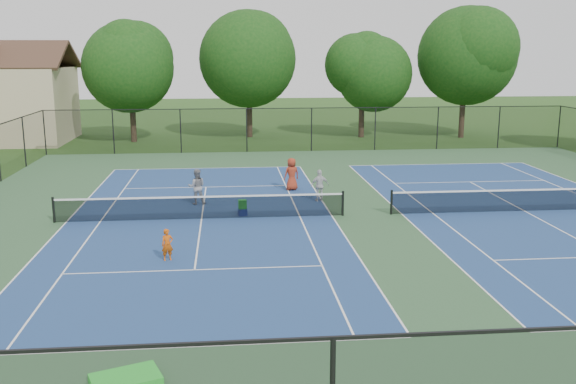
{
  "coord_description": "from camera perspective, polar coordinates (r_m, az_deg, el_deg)",
  "views": [
    {
      "loc": [
        -5.9,
        -26.03,
        6.84
      ],
      "look_at": [
        -3.48,
        -1.0,
        1.3
      ],
      "focal_mm": 40.0,
      "sensor_mm": 36.0,
      "label": 1
    }
  ],
  "objects": [
    {
      "name": "bystander_a",
      "position": [
        29.74,
        2.84,
        0.58
      ],
      "size": [
        0.93,
        0.53,
        1.49
      ],
      "primitive_type": "imported",
      "rotation": [
        0.0,
        0.0,
        3.34
      ],
      "color": "silver",
      "rests_on": "ground"
    },
    {
      "name": "tree_back_c",
      "position": [
        52.2,
        6.65,
        10.85
      ],
      "size": [
        6.0,
        6.0,
        8.4
      ],
      "color": "#2D2116",
      "rests_on": "ground"
    },
    {
      "name": "court_pad",
      "position": [
        27.55,
        7.03,
        -2.04
      ],
      "size": [
        36.0,
        36.0,
        0.01
      ],
      "primitive_type": "cube",
      "color": "#2F5332",
      "rests_on": "ground"
    },
    {
      "name": "tennis_court_left",
      "position": [
        26.91,
        -7.69,
        -2.2
      ],
      "size": [
        12.0,
        23.83,
        1.07
      ],
      "color": "navy",
      "rests_on": "ground"
    },
    {
      "name": "green_tarp",
      "position": [
        14.42,
        -14.23,
        -15.86
      ],
      "size": [
        1.62,
        1.32,
        0.18
      ],
      "primitive_type": "cube",
      "rotation": [
        0.0,
        0.0,
        0.37
      ],
      "color": "green",
      "rests_on": "ground"
    },
    {
      "name": "ball_hopper",
      "position": [
        27.19,
        -4.07,
        -1.09
      ],
      "size": [
        0.36,
        0.3,
        0.38
      ],
      "primitive_type": "cube",
      "rotation": [
        0.0,
        0.0,
        0.09
      ],
      "color": "green",
      "rests_on": "ball_crate"
    },
    {
      "name": "ground",
      "position": [
        27.55,
        7.03,
        -2.05
      ],
      "size": [
        140.0,
        140.0,
        0.0
      ],
      "primitive_type": "plane",
      "color": "#234716",
      "rests_on": "ground"
    },
    {
      "name": "tree_back_a",
      "position": [
        50.54,
        -13.86,
        11.16
      ],
      "size": [
        6.8,
        6.8,
        9.15
      ],
      "color": "#2D2116",
      "rests_on": "ground"
    },
    {
      "name": "perimeter_fence",
      "position": [
        27.2,
        7.11,
        1.22
      ],
      "size": [
        36.08,
        36.08,
        3.02
      ],
      "color": "black",
      "rests_on": "ground"
    },
    {
      "name": "clapboard_house",
      "position": [
        53.95,
        -24.2,
        7.36
      ],
      "size": [
        10.8,
        8.1,
        7.65
      ],
      "color": "tan",
      "rests_on": "ground"
    },
    {
      "name": "bystander_c",
      "position": [
        32.08,
        0.33,
        1.6
      ],
      "size": [
        0.93,
        0.76,
        1.63
      ],
      "primitive_type": "imported",
      "rotation": [
        0.0,
        0.0,
        3.49
      ],
      "color": "maroon",
      "rests_on": "ground"
    },
    {
      "name": "tree_back_d",
      "position": [
        53.48,
        15.52,
        11.96
      ],
      "size": [
        7.8,
        7.8,
        10.37
      ],
      "color": "#2D2116",
      "rests_on": "ground"
    },
    {
      "name": "ball_crate",
      "position": [
        27.27,
        -4.06,
        -1.8
      ],
      "size": [
        0.41,
        0.35,
        0.31
      ],
      "primitive_type": "cube",
      "rotation": [
        0.0,
        0.0,
        0.22
      ],
      "color": "navy",
      "rests_on": "ground"
    },
    {
      "name": "instructor",
      "position": [
        29.39,
        -8.11,
        0.47
      ],
      "size": [
        0.81,
        0.64,
        1.63
      ],
      "primitive_type": "imported",
      "rotation": [
        0.0,
        0.0,
        3.17
      ],
      "color": "gray",
      "rests_on": "ground"
    },
    {
      "name": "child_player",
      "position": [
        21.75,
        -10.68,
        -4.63
      ],
      "size": [
        0.46,
        0.37,
        1.08
      ],
      "primitive_type": "imported",
      "rotation": [
        0.0,
        0.0,
        0.33
      ],
      "color": "#CA500D",
      "rests_on": "ground"
    },
    {
      "name": "tennis_court_right",
      "position": [
        29.82,
        20.28,
        -1.43
      ],
      "size": [
        12.0,
        23.83,
        1.07
      ],
      "color": "navy",
      "rests_on": "ground"
    },
    {
      "name": "tree_back_b",
      "position": [
        52.06,
        -3.51,
        12.13
      ],
      "size": [
        7.6,
        7.6,
        10.03
      ],
      "color": "#2D2116",
      "rests_on": "ground"
    }
  ]
}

